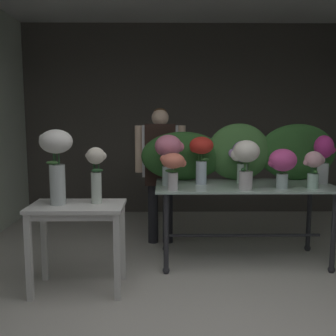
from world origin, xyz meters
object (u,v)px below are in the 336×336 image
at_px(vase_rosy_hydrangea, 169,152).
at_px(vase_ivory_tulips, 245,158).
at_px(vase_lilac_carnations, 242,157).
at_px(vase_cream_lisianthus_tall, 96,171).
at_px(vase_fuchsia_stock, 282,163).
at_px(vase_coral_roses, 173,166).
at_px(vase_magenta_anemones, 324,155).
at_px(vase_blush_freesia, 314,166).
at_px(vase_scarlet_lilies, 201,153).
at_px(display_table_glass, 244,198).
at_px(side_table_white, 78,217).
at_px(florist, 160,161).
at_px(vase_white_roses_tall, 57,157).

bearing_deg(vase_rosy_hydrangea, vase_ivory_tulips, -17.56).
height_order(vase_ivory_tulips, vase_lilac_carnations, vase_ivory_tulips).
bearing_deg(vase_cream_lisianthus_tall, vase_fuchsia_stock, 12.86).
height_order(vase_coral_roses, vase_lilac_carnations, vase_lilac_carnations).
xyz_separation_m(vase_fuchsia_stock, vase_magenta_anemones, (0.51, 0.25, 0.05)).
height_order(vase_magenta_anemones, vase_cream_lisianthus_tall, vase_magenta_anemones).
bearing_deg(vase_blush_freesia, vase_rosy_hydrangea, 172.22).
xyz_separation_m(vase_scarlet_lilies, vase_ivory_tulips, (0.39, -0.29, -0.02)).
relative_size(vase_coral_roses, vase_lilac_carnations, 0.80).
bearing_deg(vase_ivory_tulips, vase_fuchsia_stock, 7.94).
height_order(vase_ivory_tulips, vase_cream_lisianthus_tall, vase_ivory_tulips).
bearing_deg(vase_magenta_anemones, vase_ivory_tulips, -160.75).
height_order(display_table_glass, vase_lilac_carnations, vase_lilac_carnations).
bearing_deg(vase_lilac_carnations, side_table_white, -154.63).
xyz_separation_m(florist, vase_cream_lisianthus_tall, (-0.54, -1.22, 0.06)).
distance_m(display_table_glass, vase_cream_lisianthus_tall, 1.57).
bearing_deg(vase_blush_freesia, vase_coral_roses, -176.61).
bearing_deg(vase_blush_freesia, florist, 150.63).
bearing_deg(vase_coral_roses, vase_cream_lisianthus_tall, -155.76).
height_order(side_table_white, vase_fuchsia_stock, vase_fuchsia_stock).
xyz_separation_m(vase_lilac_carnations, vase_cream_lisianthus_tall, (-1.40, -0.69, -0.05)).
bearing_deg(vase_cream_lisianthus_tall, vase_rosy_hydrangea, 42.29).
height_order(vase_magenta_anemones, vase_coral_roses, vase_magenta_anemones).
relative_size(vase_scarlet_lilies, vase_blush_freesia, 1.35).
distance_m(vase_scarlet_lilies, vase_coral_roses, 0.45).
bearing_deg(vase_rosy_hydrangea, side_table_white, -141.91).
height_order(vase_rosy_hydrangea, vase_ivory_tulips, vase_rosy_hydrangea).
relative_size(side_table_white, vase_fuchsia_stock, 2.07).
xyz_separation_m(vase_magenta_anemones, vase_coral_roses, (-1.56, -0.35, -0.07)).
bearing_deg(vase_scarlet_lilies, vase_blush_freesia, -13.47).
relative_size(vase_blush_freesia, vase_lilac_carnations, 0.81).
bearing_deg(vase_cream_lisianthus_tall, vase_white_roses_tall, -171.42).
xyz_separation_m(display_table_glass, side_table_white, (-1.57, -0.65, -0.03)).
xyz_separation_m(vase_ivory_tulips, vase_cream_lisianthus_tall, (-1.35, -0.34, -0.07)).
bearing_deg(florist, display_table_glass, -35.42).
xyz_separation_m(display_table_glass, vase_fuchsia_stock, (0.32, -0.21, 0.38)).
relative_size(display_table_glass, side_table_white, 2.27).
relative_size(vase_rosy_hydrangea, vase_cream_lisianthus_tall, 1.06).
distance_m(display_table_glass, vase_lilac_carnations, 0.42).
distance_m(vase_coral_roses, vase_lilac_carnations, 0.83).
height_order(vase_coral_roses, vase_cream_lisianthus_tall, vase_cream_lisianthus_tall).
bearing_deg(vase_scarlet_lilies, vase_fuchsia_stock, -17.61).
distance_m(florist, vase_magenta_anemones, 1.79).
height_order(display_table_glass, vase_cream_lisianthus_tall, vase_cream_lisianthus_tall).
bearing_deg(vase_ivory_tulips, vase_coral_roses, -176.51).
xyz_separation_m(display_table_glass, vase_magenta_anemones, (0.82, 0.05, 0.43)).
height_order(vase_magenta_anemones, vase_white_roses_tall, vase_white_roses_tall).
xyz_separation_m(vase_rosy_hydrangea, vase_blush_freesia, (1.40, -0.19, -0.12)).
bearing_deg(vase_scarlet_lilies, vase_ivory_tulips, -36.82).
distance_m(vase_blush_freesia, vase_white_roses_tall, 2.39).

